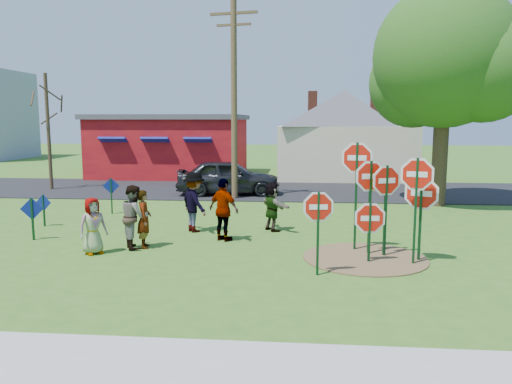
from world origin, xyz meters
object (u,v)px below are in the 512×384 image
Objects in this scene: person_a at (93,226)px; suv at (228,177)px; leafy_tree at (448,64)px; stop_sign_c at (417,186)px; utility_pole at (234,97)px; stop_sign_d at (386,188)px; stop_sign_b at (357,168)px; stop_sign_a at (318,214)px; person_b at (144,219)px.

suv is (2.08, 10.86, 0.11)m from person_a.
person_a is 15.24m from leafy_tree.
person_a is (-8.34, 0.25, -1.20)m from stop_sign_c.
utility_pole is at bearing -165.01° from suv.
suv is (-5.65, 10.41, -0.95)m from stop_sign_d.
leafy_tree reaches higher than utility_pole.
stop_sign_b reaches higher than person_a.
stop_sign_b is (1.10, 2.37, 0.84)m from stop_sign_a.
stop_sign_b reaches higher than stop_sign_d.
stop_sign_a is 0.43× the size of suv.
suv is 10.79m from leafy_tree.
utility_pole is (-5.80, 9.97, 2.63)m from stop_sign_c.
stop_sign_d is (0.70, -0.58, -0.45)m from stop_sign_b.
stop_sign_c reaches higher than stop_sign_a.
person_b reaches higher than person_a.
stop_sign_a is 2.57m from stop_sign_d.
stop_sign_c is at bearing -157.41° from suv.
stop_sign_c is at bearing -59.81° from utility_pole.
stop_sign_d is 7.82m from person_a.
leafy_tree is (8.90, -1.01, 1.20)m from utility_pole.
person_a is at bearing 162.64° from stop_sign_d.
leafy_tree reaches higher than stop_sign_c.
stop_sign_a is at bearing -169.33° from suv.
person_a is at bearing -165.95° from stop_sign_c.
utility_pole is (1.37, 8.96, 3.78)m from person_b.
utility_pole is at bearing -22.11° from person_b.
utility_pole reaches higher than person_a.
suv is 0.56× the size of utility_pole.
stop_sign_a reaches higher than suv.
utility_pole is at bearing 127.93° from stop_sign_b.
suv is (-3.84, 12.20, -0.56)m from stop_sign_a.
stop_sign_b is 0.64× the size of suv.
stop_sign_b is at bearing -100.85° from person_b.
leafy_tree reaches higher than person_b.
stop_sign_b is 1.11× the size of stop_sign_c.
person_a is at bearing 109.90° from person_b.
suv is at bearing 97.79° from stop_sign_d.
suv is at bearing 127.32° from stop_sign_b.
leafy_tree is (10.27, 7.95, 4.99)m from person_b.
stop_sign_d is (1.81, 1.79, 0.39)m from stop_sign_a.
stop_sign_b is at bearing -36.83° from person_a.
stop_sign_d is (-0.61, 0.70, -0.15)m from stop_sign_c.
stop_sign_a is 1.27× the size of person_b.
person_b is (1.17, 0.77, 0.05)m from person_a.
stop_sign_a is 1.36× the size of person_a.
person_b is at bearing -98.71° from utility_pole.
leafy_tree is at bearing 45.17° from stop_sign_d.
leafy_tree reaches higher than stop_sign_d.
stop_sign_d is 1.67× the size of person_a.
utility_pole is 9.04m from leafy_tree.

